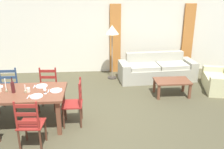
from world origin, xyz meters
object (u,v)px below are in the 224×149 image
at_px(armchair_upholstered, 223,81).
at_px(couch, 156,70).
at_px(dining_chair_far_left, 8,90).
at_px(dining_table, 16,96).
at_px(dining_chair_near_right, 30,124).
at_px(coffee_cup_secondary, 0,89).
at_px(coffee_cup_primary, 28,90).
at_px(dining_chair_far_right, 48,89).
at_px(coffee_table, 172,83).
at_px(dining_chair_head_east, 75,103).
at_px(wine_bottle, 13,87).
at_px(standing_lamp, 112,33).
at_px(wine_glass_near_right, 45,88).

bearing_deg(armchair_upholstered, couch, 148.81).
bearing_deg(dining_chair_far_left, dining_table, -61.36).
bearing_deg(dining_chair_near_right, coffee_cup_secondary, 131.92).
distance_m(dining_chair_far_left, armchair_upholstered, 5.54).
distance_m(dining_chair_near_right, coffee_cup_primary, 0.84).
height_order(coffee_cup_secondary, couch, coffee_cup_secondary).
bearing_deg(dining_chair_far_left, dining_chair_far_right, -3.51).
xyz_separation_m(coffee_cup_secondary, coffee_table, (3.86, 1.18, -0.44)).
relative_size(dining_table, dining_chair_head_east, 1.98).
height_order(coffee_cup_primary, couch, coffee_cup_primary).
bearing_deg(wine_bottle, coffee_cup_primary, 0.58).
xyz_separation_m(dining_chair_far_right, couch, (2.97, 1.72, -0.19)).
distance_m(dining_table, dining_chair_far_right, 0.89).
height_order(coffee_cup_primary, standing_lamp, standing_lamp).
height_order(dining_table, dining_chair_head_east, dining_chair_head_east).
bearing_deg(wine_bottle, wine_glass_near_right, -8.96).
bearing_deg(standing_lamp, dining_chair_far_left, -143.85).
bearing_deg(wine_bottle, armchair_upholstered, 16.33).
height_order(dining_chair_head_east, coffee_table, dining_chair_head_east).
bearing_deg(armchair_upholstered, dining_chair_head_east, -159.42).
height_order(dining_chair_far_right, couch, dining_chair_far_right).
relative_size(wine_bottle, couch, 0.14).
bearing_deg(wine_glass_near_right, standing_lamp, 61.37).
bearing_deg(dining_chair_head_east, wine_bottle, -179.07).
bearing_deg(dining_chair_near_right, coffee_cup_primary, 103.32).
xyz_separation_m(wine_glass_near_right, armchair_upholstered, (4.47, 1.59, -0.61)).
relative_size(dining_chair_head_east, coffee_table, 1.07).
height_order(dining_chair_far_right, dining_chair_head_east, same).
xyz_separation_m(wine_bottle, armchair_upholstered, (5.09, 1.49, -0.62)).
xyz_separation_m(dining_chair_far_left, dining_chair_far_right, (0.90, -0.06, 0.00)).
distance_m(dining_chair_head_east, coffee_cup_secondary, 1.49).
xyz_separation_m(dining_chair_far_left, armchair_upholstered, (5.49, 0.68, -0.23)).
distance_m(wine_glass_near_right, coffee_cup_primary, 0.36).
relative_size(coffee_cup_primary, standing_lamp, 0.05).
xyz_separation_m(dining_chair_far_right, dining_chair_head_east, (0.66, -0.74, 0.00)).
bearing_deg(dining_table, dining_chair_head_east, -0.10).
distance_m(dining_chair_head_east, coffee_cup_primary, 0.94).
bearing_deg(standing_lamp, dining_chair_near_right, -116.00).
relative_size(dining_chair_far_right, armchair_upholstered, 0.73).
xyz_separation_m(dining_table, coffee_cup_primary, (0.25, -0.02, 0.13)).
bearing_deg(standing_lamp, dining_chair_far_right, -130.48).
bearing_deg(standing_lamp, wine_glass_near_right, -118.63).
bearing_deg(coffee_table, coffee_cup_secondary, -162.95).
bearing_deg(dining_chair_far_right, coffee_table, 9.26).
relative_size(armchair_upholstered, standing_lamp, 0.80).
bearing_deg(wine_glass_near_right, armchair_upholstered, 19.59).
xyz_separation_m(dining_chair_near_right, dining_chair_far_left, (-0.86, 1.57, 0.00)).
height_order(dining_chair_head_east, armchair_upholstered, dining_chair_head_east).
height_order(coffee_table, armchair_upholstered, armchair_upholstered).
xyz_separation_m(dining_chair_near_right, coffee_cup_primary, (-0.18, 0.76, 0.32)).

